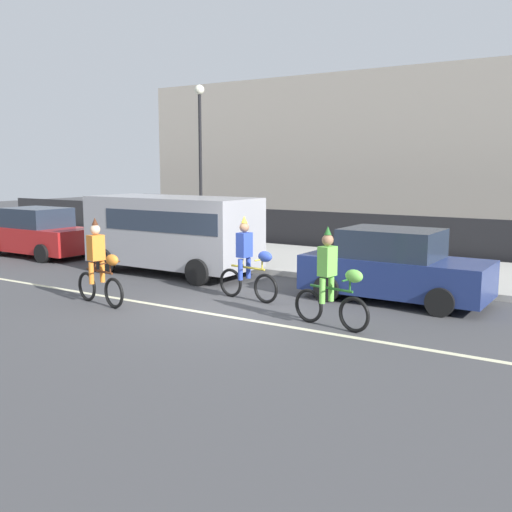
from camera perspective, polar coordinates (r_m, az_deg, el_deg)
ground_plane at (r=12.90m, az=-3.25°, el=-5.03°), size 80.00×80.00×0.00m
road_centre_line at (r=12.51m, az=-4.61°, el=-5.45°), size 36.00×0.14×0.01m
sidewalk_curb at (r=18.43m, az=8.75°, el=-0.77°), size 60.00×5.00×0.15m
fence_line at (r=21.00m, az=12.05°, el=1.99°), size 40.00×0.08×1.40m
building_backdrop at (r=29.15m, az=17.85°, el=9.11°), size 28.00×8.00×7.05m
parade_cyclist_orange at (r=13.53m, az=-14.68°, el=-1.03°), size 1.71×0.53×1.92m
parade_cyclist_cobalt at (r=13.55m, az=-0.75°, el=-0.73°), size 1.72×0.50×1.92m
parade_cyclist_lime at (r=11.32m, az=7.23°, el=-2.64°), size 1.71×0.53×1.92m
parked_van_grey at (r=17.01m, az=-7.80°, el=2.57°), size 5.00×2.22×2.18m
parked_car_red at (r=21.56m, az=-20.04°, el=2.04°), size 4.10×1.92×1.64m
parked_car_navy at (r=13.81m, az=13.02°, el=-1.03°), size 4.10×1.92×1.64m
street_lamp_post at (r=22.87m, az=-5.35°, el=10.91°), size 0.36×0.36×5.86m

